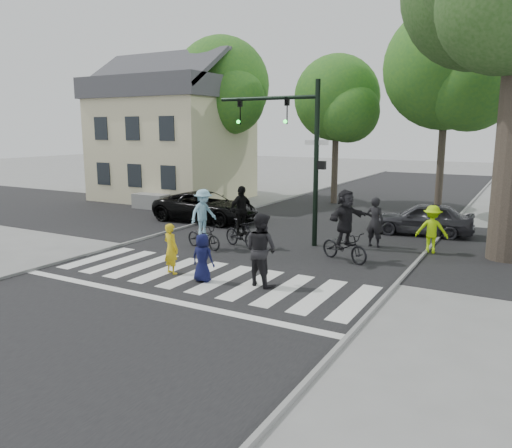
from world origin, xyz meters
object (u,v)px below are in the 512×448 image
(cyclist_mid, at_px, (241,223))
(cyclist_right, at_px, (345,230))
(pedestrian_adult, at_px, (261,249))
(pedestrian_child, at_px, (203,258))
(pedestrian_woman, at_px, (171,249))
(car_suv, at_px, (206,207))
(cyclist_left, at_px, (204,223))
(car_grey, at_px, (423,219))
(traffic_signal, at_px, (295,139))

(cyclist_mid, distance_m, cyclist_right, 3.94)
(pedestrian_adult, height_order, cyclist_right, cyclist_right)
(cyclist_right, bearing_deg, pedestrian_child, -124.08)
(pedestrian_woman, xyz_separation_m, pedestrian_adult, (2.88, 0.32, 0.25))
(car_suv, bearing_deg, cyclist_mid, -132.47)
(pedestrian_child, xyz_separation_m, pedestrian_adult, (1.60, 0.51, 0.33))
(cyclist_left, bearing_deg, cyclist_right, 9.14)
(pedestrian_woman, height_order, car_grey, pedestrian_woman)
(pedestrian_adult, distance_m, cyclist_right, 3.77)
(pedestrian_child, relative_size, car_grey, 0.35)
(traffic_signal, distance_m, car_suv, 6.73)
(pedestrian_child, height_order, cyclist_mid, cyclist_mid)
(cyclist_mid, bearing_deg, pedestrian_woman, -91.70)
(pedestrian_adult, distance_m, car_suv, 10.01)
(car_suv, bearing_deg, traffic_signal, -111.89)
(car_grey, bearing_deg, pedestrian_woman, -36.89)
(cyclist_right, bearing_deg, pedestrian_adult, -108.06)
(pedestrian_adult, bearing_deg, cyclist_right, -94.05)
(cyclist_mid, bearing_deg, cyclist_left, -144.49)
(pedestrian_child, distance_m, cyclist_right, 4.96)
(pedestrian_adult, relative_size, cyclist_right, 0.86)
(pedestrian_woman, bearing_deg, car_suv, -47.30)
(car_suv, xyz_separation_m, car_grey, (9.47, 1.90, -0.02))
(car_grey, bearing_deg, pedestrian_child, -30.35)
(cyclist_mid, distance_m, car_grey, 7.73)
(traffic_signal, relative_size, car_suv, 1.20)
(car_grey, bearing_deg, car_suv, -85.61)
(pedestrian_woman, xyz_separation_m, car_suv, (-4.01, 7.57, -0.07))
(pedestrian_child, xyz_separation_m, car_suv, (-5.29, 7.76, 0.00))
(traffic_signal, height_order, cyclist_left, traffic_signal)
(pedestrian_child, bearing_deg, pedestrian_woman, -11.61)
(pedestrian_child, bearing_deg, car_grey, -116.68)
(pedestrian_adult, bearing_deg, pedestrian_child, 31.69)
(cyclist_left, bearing_deg, pedestrian_woman, -72.20)
(pedestrian_adult, distance_m, cyclist_mid, 4.52)
(pedestrian_child, distance_m, pedestrian_adult, 1.71)
(traffic_signal, distance_m, pedestrian_adult, 6.03)
(pedestrian_woman, height_order, pedestrian_adult, pedestrian_adult)
(cyclist_left, relative_size, car_grey, 0.55)
(pedestrian_child, height_order, car_grey, pedestrian_child)
(pedestrian_child, relative_size, pedestrian_adult, 0.68)
(cyclist_mid, bearing_deg, pedestrian_adult, -52.22)
(cyclist_right, height_order, car_grey, cyclist_right)
(cyclist_right, bearing_deg, cyclist_left, -170.86)
(traffic_signal, distance_m, pedestrian_child, 6.48)
(pedestrian_child, xyz_separation_m, cyclist_mid, (-1.16, 4.08, 0.24))
(pedestrian_woman, height_order, cyclist_right, cyclist_right)
(car_suv, relative_size, car_grey, 1.27)
(traffic_signal, relative_size, pedestrian_woman, 3.91)
(cyclist_right, xyz_separation_m, car_grey, (1.40, 5.56, -0.39))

